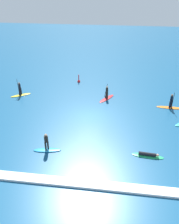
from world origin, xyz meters
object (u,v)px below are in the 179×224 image
object	(u,v)px
surfer_on_yellow_board	(20,92)
surfer_on_green_board	(148,155)
surfer_on_red_board	(107,95)
surfer_on_blue_board	(47,146)
surfer_on_orange_board	(171,104)
marker_buoy	(79,81)

from	to	relation	value
surfer_on_yellow_board	surfer_on_green_board	xyz separation A→B (m)	(15.84, -10.51, -0.35)
surfer_on_red_board	surfer_on_blue_board	bearing A→B (deg)	-170.89
surfer_on_yellow_board	surfer_on_orange_board	world-z (taller)	surfer_on_yellow_board
surfer_on_green_board	marker_buoy	xyz separation A→B (m)	(-9.00, 16.20, 0.06)
surfer_on_blue_board	surfer_on_green_board	distance (m)	9.01
marker_buoy	surfer_on_yellow_board	bearing A→B (deg)	-140.26
surfer_on_blue_board	surfer_on_red_board	world-z (taller)	surfer_on_red_board
surfer_on_yellow_board	surfer_on_blue_board	distance (m)	12.88
surfer_on_red_board	surfer_on_orange_board	bearing A→B (deg)	-70.02
surfer_on_yellow_board	marker_buoy	world-z (taller)	surfer_on_yellow_board
surfer_on_red_board	marker_buoy	distance (m)	6.89
surfer_on_yellow_board	surfer_on_red_board	world-z (taller)	surfer_on_yellow_board
surfer_on_yellow_board	surfer_on_orange_board	bearing A→B (deg)	142.96
surfer_on_yellow_board	surfer_on_green_board	size ratio (longest dim) A/B	0.89
surfer_on_blue_board	surfer_on_green_board	size ratio (longest dim) A/B	0.91
surfer_on_blue_board	surfer_on_red_board	bearing A→B (deg)	59.34
surfer_on_blue_board	surfer_on_green_board	world-z (taller)	surfer_on_blue_board
surfer_on_green_board	marker_buoy	distance (m)	18.53
surfer_on_green_board	surfer_on_yellow_board	bearing A→B (deg)	151.20
surfer_on_yellow_board	surfer_on_orange_board	distance (m)	19.18
surfer_on_yellow_board	surfer_on_red_board	distance (m)	11.42
surfer_on_yellow_board	surfer_on_blue_board	xyz separation A→B (m)	(6.85, -10.91, -0.00)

